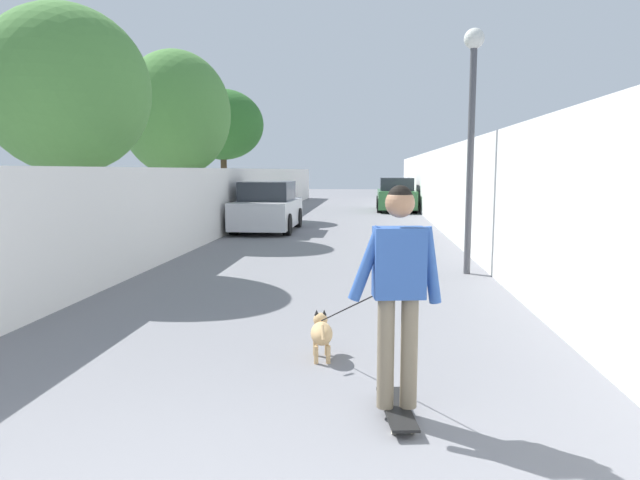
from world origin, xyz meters
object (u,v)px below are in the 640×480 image
Objects in this scene: lamp_post at (472,109)px; person_skateboarder at (399,279)px; tree_left_far at (66,90)px; dog at (322,332)px; tree_left_near at (223,125)px; car_far at (396,195)px; tree_left_mid at (176,114)px; car_near at (268,208)px; skateboard at (396,409)px.

lamp_post reaches higher than person_skateboarder.
dog is at bearing -131.23° from tree_left_far.
car_far is (5.32, -6.80, -2.88)m from tree_left_near.
car_near is at bearing -46.21° from tree_left_mid.
lamp_post is 8.86m from car_near.
tree_left_mid is at bearing 26.38° from dog.
tree_left_far is at bearing 158.55° from car_far.
car_near is (6.96, 4.99, -2.27)m from lamp_post.
tree_left_near reaches higher than person_skateboarder.
skateboard is at bearing -135.04° from tree_left_far.
tree_left_far is 1.24× the size of car_near.
lamp_post is at bearing -24.52° from dog.
tree_left_mid is (-6.00, -0.26, -0.17)m from tree_left_near.
car_far is at bearing -25.34° from car_near.
person_skateboarder is 22.50m from car_far.
person_skateboarder is at bearing 166.00° from lamp_post.
lamp_post reaches higher than car_near.
dog is at bearing 155.48° from lamp_post.
tree_left_far is at bearing 44.96° from skateboard.
tree_left_near is 18.46m from skateboard.
tree_left_far is 8.62m from skateboard.
tree_left_far reaches higher than person_skateboarder.
tree_left_far reaches higher than car_far.
tree_left_near is 1.03× the size of tree_left_far.
tree_left_far is at bearing 179.23° from tree_left_mid.
person_skateboarder is (-0.00, 0.00, 1.02)m from skateboard.
car_near and car_far have the same top height.
dog is (-4.34, -4.95, -3.03)m from tree_left_far.
tree_left_near is at bearing 17.99° from dog.
tree_left_far reaches higher than lamp_post.
tree_left_near is at bearing 18.79° from skateboard.
person_skateboarder reaches higher than car_far.
tree_left_near is at bearing 31.46° from car_near.
tree_left_mid is 3.02× the size of person_skateboarder.
skateboard is at bearing 166.00° from lamp_post.
car_far is (16.82, -6.61, -2.59)m from tree_left_far.
car_far is at bearing -2.45° from person_skateboarder.
tree_left_mid is at bearing 26.55° from person_skateboarder.
tree_left_near reaches higher than car_far.
car_near is at bearing 35.64° from lamp_post.
tree_left_mid reaches higher than tree_left_near.
tree_left_mid is at bearing 55.54° from lamp_post.
tree_left_near is 18.30m from person_skateboarder.
tree_left_mid is 8.67m from lamp_post.
skateboard is at bearing -161.21° from tree_left_near.
tree_left_near is at bearing 0.94° from tree_left_far.
tree_left_far is 2.96× the size of dog.
tree_left_mid is at bearing -177.49° from tree_left_near.
lamp_post is at bearing -14.00° from person_skateboarder.
skateboard is (-11.16, -5.57, -3.35)m from tree_left_mid.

